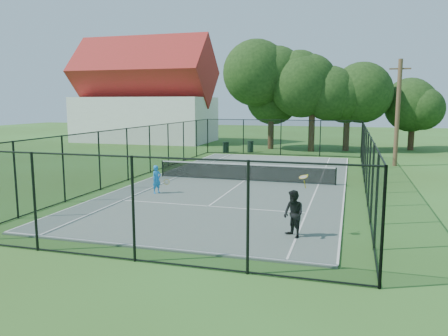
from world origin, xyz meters
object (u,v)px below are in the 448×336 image
(tennis_net, at_px, (244,172))
(player_black, at_px, (294,214))
(utility_pole, at_px, (398,112))
(trash_bin_right, at_px, (250,147))
(player_blue, at_px, (157,179))
(trash_bin_left, at_px, (226,147))

(tennis_net, height_order, player_black, player_black)
(utility_pole, bearing_deg, trash_bin_right, 154.95)
(trash_bin_right, relative_size, player_blue, 0.75)
(tennis_net, height_order, player_blue, player_blue)
(trash_bin_left, xyz_separation_m, player_blue, (1.82, -18.38, 0.27))
(trash_bin_left, height_order, player_black, player_black)
(player_blue, bearing_deg, trash_bin_left, 95.64)
(utility_pole, height_order, player_black, utility_pole)
(tennis_net, xyz_separation_m, player_blue, (-3.26, -4.51, 0.16))
(trash_bin_left, xyz_separation_m, utility_pole, (13.79, -4.87, 3.27))
(trash_bin_right, height_order, player_black, player_black)
(player_blue, bearing_deg, tennis_net, 54.12)
(utility_pole, height_order, player_blue, utility_pole)
(trash_bin_right, distance_m, utility_pole, 13.27)
(trash_bin_left, bearing_deg, tennis_net, -69.88)
(trash_bin_left, bearing_deg, player_blue, -84.36)
(trash_bin_left, height_order, player_blue, player_blue)
(tennis_net, relative_size, player_black, 4.98)
(trash_bin_left, xyz_separation_m, player_black, (9.08, -23.55, 0.37))
(trash_bin_left, bearing_deg, utility_pole, -19.45)
(trash_bin_left, relative_size, trash_bin_right, 0.92)
(trash_bin_right, relative_size, player_black, 0.50)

